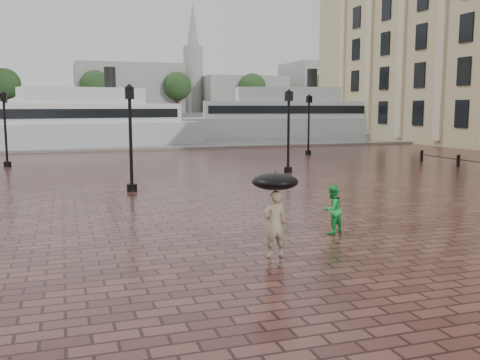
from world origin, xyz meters
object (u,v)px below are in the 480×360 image
at_px(adult_pedestrian, 275,224).
at_px(ferry_near, 83,122).
at_px(street_lamps, 193,129).
at_px(child_pedestrian, 332,210).
at_px(ferry_far, 287,117).

distance_m(adult_pedestrian, ferry_near, 39.89).
height_order(street_lamps, child_pedestrian, street_lamps).
bearing_deg(child_pedestrian, ferry_far, -133.39).
bearing_deg(adult_pedestrian, child_pedestrian, -145.28).
bearing_deg(street_lamps, child_pedestrian, -90.18).
bearing_deg(ferry_near, street_lamps, -89.83).
distance_m(street_lamps, ferry_far, 32.50).
height_order(street_lamps, ferry_near, ferry_near).
xyz_separation_m(street_lamps, child_pedestrian, (-0.05, -17.17, -1.64)).
bearing_deg(street_lamps, ferry_far, 57.13).
bearing_deg(street_lamps, ferry_near, 104.55).
relative_size(adult_pedestrian, ferry_far, 0.06).
height_order(street_lamps, ferry_far, ferry_far).
distance_m(adult_pedestrian, child_pedestrian, 3.00).
bearing_deg(ferry_far, adult_pedestrian, -100.18).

